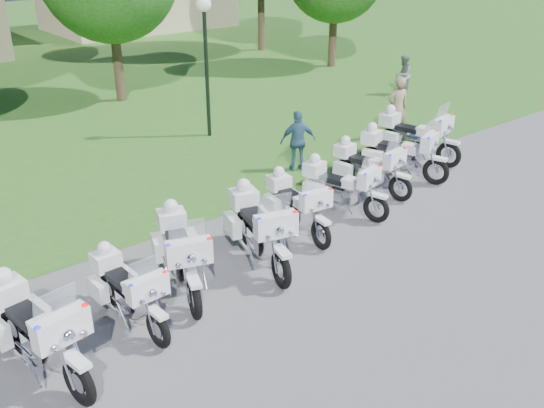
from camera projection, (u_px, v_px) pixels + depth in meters
ground at (346, 252)px, 12.41m from camera, size 100.00×100.00×0.00m
motorcycle_0 at (36, 329)px, 8.86m from camera, size 1.10×2.58×1.74m
motorcycle_1 at (127, 289)px, 10.03m from camera, size 0.77×2.22×1.49m
motorcycle_2 at (181, 251)px, 10.99m from camera, size 1.38×2.46×1.72m
motorcycle_3 at (259, 227)px, 11.84m from camera, size 1.30×2.56×1.76m
motorcycle_4 at (296, 204)px, 13.05m from camera, size 0.94×2.28×1.54m
motorcycle_5 at (340, 185)px, 13.96m from camera, size 1.10×2.27×1.55m
motorcycle_6 at (368, 166)px, 15.07m from camera, size 0.97×2.31×1.56m
motorcycle_7 at (398, 152)px, 15.89m from camera, size 1.34×2.39×1.67m
motorcycle_8 at (414, 134)px, 17.13m from camera, size 1.17×2.58×1.75m
lamp_post at (205, 33)px, 17.99m from camera, size 0.44×0.44×4.24m
bystander_a at (397, 109)px, 18.62m from camera, size 0.83×0.67×1.97m
bystander_b at (403, 75)px, 23.75m from camera, size 0.95×0.90×1.55m
bystander_c at (298, 141)px, 16.25m from camera, size 1.06×0.79×1.67m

